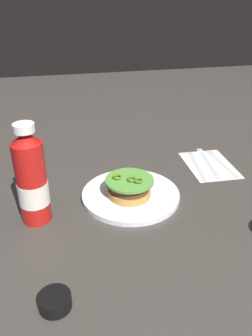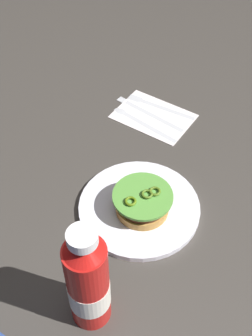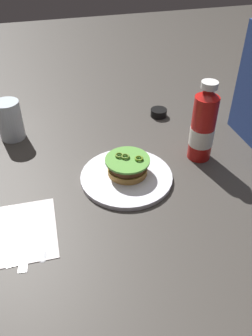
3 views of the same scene
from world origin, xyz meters
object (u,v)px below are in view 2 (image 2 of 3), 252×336
(burger_sandwich, at_px, (142,202))
(spoon_utensil, at_px, (136,119))
(butter_knife, at_px, (145,111))
(dinner_plate, at_px, (139,207))
(ketchup_bottle, at_px, (88,283))
(napkin, at_px, (153,116))
(fork_utensil, at_px, (155,104))

(burger_sandwich, distance_m, spoon_utensil, 0.29)
(butter_knife, height_order, spoon_utensil, same)
(dinner_plate, distance_m, ketchup_bottle, 0.25)
(burger_sandwich, relative_size, napkin, 0.64)
(dinner_plate, relative_size, napkin, 1.32)
(burger_sandwich, distance_m, napkin, 0.31)
(dinner_plate, relative_size, butter_knife, 1.22)
(burger_sandwich, xyz_separation_m, butter_knife, (0.15, -0.28, -0.03))
(fork_utensil, xyz_separation_m, spoon_utensil, (0.01, 0.07, 0.00))
(dinner_plate, relative_size, burger_sandwich, 2.07)
(napkin, relative_size, butter_knife, 0.93)
(butter_knife, distance_m, spoon_utensil, 0.04)
(dinner_plate, height_order, ketchup_bottle, ketchup_bottle)
(napkin, bearing_deg, spoon_utensil, 49.12)
(dinner_plate, distance_m, burger_sandwich, 0.03)
(burger_sandwich, height_order, spoon_utensil, burger_sandwich)
(napkin, bearing_deg, dinner_plate, 113.58)
(napkin, height_order, butter_knife, butter_knife)
(ketchup_bottle, distance_m, fork_utensil, 0.58)
(dinner_plate, height_order, fork_utensil, dinner_plate)
(butter_knife, bearing_deg, spoon_utensil, 82.87)
(burger_sandwich, xyz_separation_m, napkin, (0.13, -0.28, -0.03))
(fork_utensil, bearing_deg, spoon_utensil, 80.02)
(dinner_plate, bearing_deg, spoon_utensil, -57.71)
(napkin, distance_m, butter_knife, 0.03)
(ketchup_bottle, xyz_separation_m, spoon_utensil, (0.19, -0.47, -0.10))
(napkin, bearing_deg, butter_knife, -7.50)
(ketchup_bottle, relative_size, fork_utensil, 1.26)
(napkin, relative_size, spoon_utensil, 0.98)
(ketchup_bottle, bearing_deg, spoon_utensil, -67.75)
(dinner_plate, bearing_deg, fork_utensil, -66.34)
(napkin, bearing_deg, fork_utensil, -65.81)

